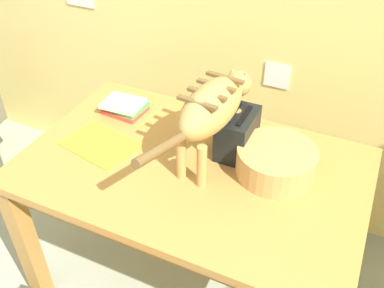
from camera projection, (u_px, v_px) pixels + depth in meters
name	position (u px, v px, depth m)	size (l,w,h in m)	color
dining_table	(192.00, 182.00, 1.69)	(1.29, 0.81, 0.73)	#B4823D
cat	(212.00, 108.00, 1.52)	(0.19, 0.70, 0.33)	tan
saucer_bowl	(235.00, 128.00, 1.79)	(0.17, 0.17, 0.03)	#4A9752
coffee_mug	(237.00, 117.00, 1.76)	(0.13, 0.09, 0.08)	#3279C2
magazine	(100.00, 144.00, 1.73)	(0.28, 0.20, 0.01)	gold
book_stack	(125.00, 106.00, 1.91)	(0.18, 0.16, 0.06)	#E04233
wicker_basket	(276.00, 161.00, 1.56)	(0.29, 0.29, 0.11)	tan
toaster	(237.00, 133.00, 1.65)	(0.12, 0.20, 0.18)	black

